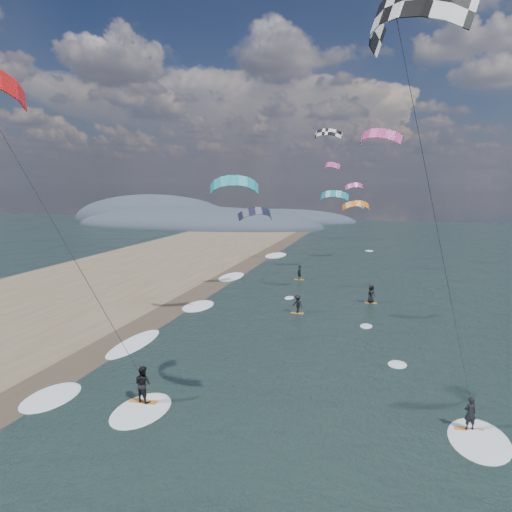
# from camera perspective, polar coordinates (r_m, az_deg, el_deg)

# --- Properties ---
(ground) EXTENTS (260.00, 260.00, 0.00)m
(ground) POSITION_cam_1_polar(r_m,az_deg,el_deg) (19.87, -6.87, -25.96)
(ground) COLOR black
(ground) RESTS_ON ground
(wet_sand_strip) EXTENTS (3.00, 240.00, 0.00)m
(wet_sand_strip) POSITION_cam_1_polar(r_m,az_deg,el_deg) (33.04, -20.16, -11.84)
(wet_sand_strip) COLOR #382D23
(wet_sand_strip) RESTS_ON ground
(coastal_hills) EXTENTS (80.00, 41.00, 15.00)m
(coastal_hills) POSITION_cam_1_polar(r_m,az_deg,el_deg) (133.66, -7.56, 3.72)
(coastal_hills) COLOR #3D4756
(coastal_hills) RESTS_ON ground
(kitesurfer_near_a) EXTENTS (7.55, 9.25, 17.52)m
(kitesurfer_near_a) POSITION_cam_1_polar(r_m,az_deg,el_deg) (18.31, 17.97, 13.89)
(kitesurfer_near_a) COLOR orange
(kitesurfer_near_a) RESTS_ON ground
(kitesurfer_near_b) EXTENTS (7.19, 9.41, 16.12)m
(kitesurfer_near_b) POSITION_cam_1_polar(r_m,az_deg,el_deg) (22.53, -24.38, 6.87)
(kitesurfer_near_b) COLOR orange
(kitesurfer_near_b) RESTS_ON ground
(far_kitesurfers) EXTENTS (9.45, 15.35, 1.70)m
(far_kitesurfers) POSITION_cam_1_polar(r_m,az_deg,el_deg) (47.14, 7.76, -4.24)
(far_kitesurfers) COLOR orange
(far_kitesurfers) RESTS_ON ground
(bg_kite_field) EXTENTS (14.94, 62.27, 11.43)m
(bg_kite_field) POSITION_cam_1_polar(r_m,az_deg,el_deg) (62.78, 8.62, 8.62)
(bg_kite_field) COLOR #D83F8C
(bg_kite_field) RESTS_ON ground
(shoreline_surf) EXTENTS (2.40, 79.40, 0.11)m
(shoreline_surf) POSITION_cam_1_polar(r_m,az_deg,el_deg) (36.20, -14.21, -9.77)
(shoreline_surf) COLOR white
(shoreline_surf) RESTS_ON ground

